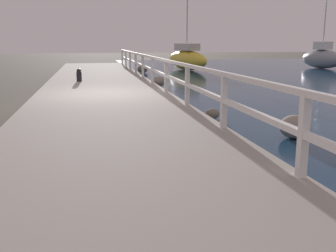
# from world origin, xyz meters

# --- Properties ---
(ground_plane) EXTENTS (120.00, 120.00, 0.00)m
(ground_plane) POSITION_xyz_m (0.00, 0.00, 0.00)
(ground_plane) COLOR #4C473D
(dock_walkway) EXTENTS (4.09, 36.00, 0.35)m
(dock_walkway) POSITION_xyz_m (0.00, 0.00, 0.18)
(dock_walkway) COLOR #9E998E
(dock_walkway) RESTS_ON ground
(railing) EXTENTS (0.10, 32.50, 1.01)m
(railing) POSITION_xyz_m (1.94, -0.00, 1.04)
(railing) COLOR white
(railing) RESTS_ON dock_walkway
(boulder_downstream) EXTENTS (0.64, 0.58, 0.48)m
(boulder_downstream) POSITION_xyz_m (2.86, 12.35, 0.24)
(boulder_downstream) COLOR #666056
(boulder_downstream) RESTS_ON ground
(boulder_mid_strip) EXTENTS (0.63, 0.57, 0.47)m
(boulder_mid_strip) POSITION_xyz_m (3.56, -5.07, 0.24)
(boulder_mid_strip) COLOR gray
(boulder_mid_strip) RESTS_ON ground
(boulder_far_strip) EXTENTS (0.60, 0.54, 0.45)m
(boulder_far_strip) POSITION_xyz_m (2.51, 4.60, 0.23)
(boulder_far_strip) COLOR gray
(boulder_far_strip) RESTS_ON ground
(boulder_near_dock) EXTENTS (0.36, 0.33, 0.27)m
(boulder_near_dock) POSITION_xyz_m (2.56, -2.85, 0.14)
(boulder_near_dock) COLOR slate
(boulder_near_dock) RESTS_ON ground
(mooring_bollard) EXTENTS (0.20, 0.20, 0.50)m
(mooring_bollard) POSITION_xyz_m (-0.80, 3.97, 0.60)
(mooring_bollard) COLOR black
(mooring_bollard) RESTS_ON dock_walkway
(sailboat_yellow) EXTENTS (2.27, 5.58, 8.30)m
(sailboat_yellow) POSITION_xyz_m (6.23, 14.52, 0.78)
(sailboat_yellow) COLOR gold
(sailboat_yellow) RESTS_ON water_surface
(sailboat_gray) EXTENTS (1.85, 4.15, 6.00)m
(sailboat_gray) POSITION_xyz_m (16.27, 14.15, 0.76)
(sailboat_gray) COLOR gray
(sailboat_gray) RESTS_ON water_surface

